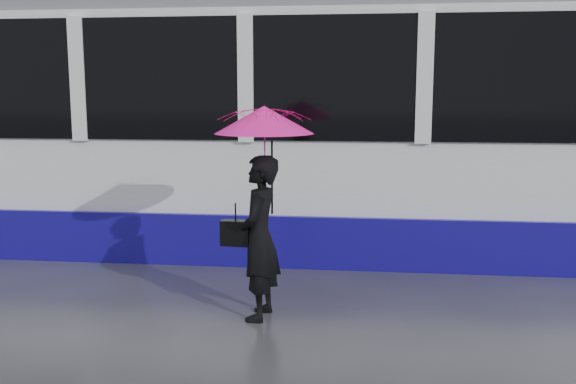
# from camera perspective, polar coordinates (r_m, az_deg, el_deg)

# --- Properties ---
(ground) EXTENTS (90.00, 90.00, 0.00)m
(ground) POSITION_cam_1_polar(r_m,az_deg,el_deg) (6.57, -8.28, -9.42)
(ground) COLOR #2A292E
(ground) RESTS_ON ground
(rails) EXTENTS (34.00, 1.51, 0.02)m
(rails) POSITION_cam_1_polar(r_m,az_deg,el_deg) (8.91, -4.12, -4.39)
(rails) COLOR #3F3D38
(rails) RESTS_ON ground
(tram) EXTENTS (26.00, 2.56, 3.35)m
(tram) POSITION_cam_1_polar(r_m,az_deg,el_deg) (9.81, -22.99, 5.76)
(tram) COLOR white
(tram) RESTS_ON ground
(woman) EXTENTS (0.40, 0.57, 1.50)m
(woman) POSITION_cam_1_polar(r_m,az_deg,el_deg) (5.80, -2.57, -4.10)
(woman) COLOR black
(woman) RESTS_ON ground
(umbrella) EXTENTS (0.95, 0.95, 1.01)m
(umbrella) POSITION_cam_1_polar(r_m,az_deg,el_deg) (5.66, -2.13, 4.71)
(umbrella) COLOR #DD1279
(umbrella) RESTS_ON ground
(handbag) EXTENTS (0.28, 0.14, 0.41)m
(handbag) POSITION_cam_1_polar(r_m,az_deg,el_deg) (5.86, -4.67, -3.64)
(handbag) COLOR black
(handbag) RESTS_ON ground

